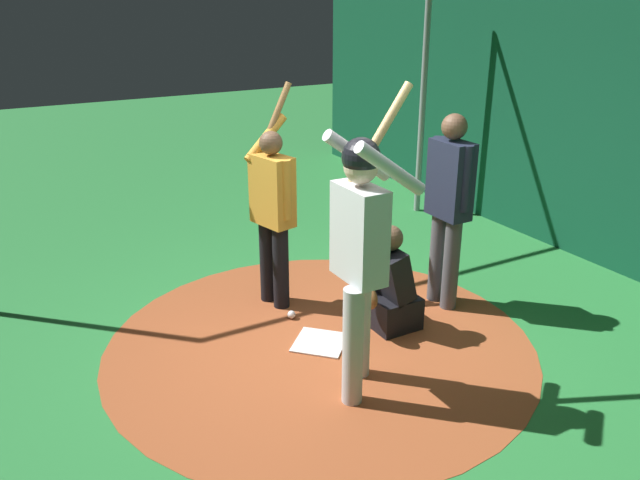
# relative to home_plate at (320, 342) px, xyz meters

# --- Properties ---
(ground_plane) EXTENTS (27.48, 27.48, 0.00)m
(ground_plane) POSITION_rel_home_plate_xyz_m (0.00, 0.00, -0.01)
(ground_plane) COLOR #287A38
(dirt_circle) EXTENTS (3.62, 3.62, 0.01)m
(dirt_circle) POSITION_rel_home_plate_xyz_m (0.00, 0.00, -0.01)
(dirt_circle) COLOR #9E4C28
(dirt_circle) RESTS_ON ground
(home_plate) EXTENTS (0.59, 0.59, 0.01)m
(home_plate) POSITION_rel_home_plate_xyz_m (0.00, 0.00, 0.00)
(home_plate) COLOR white
(home_plate) RESTS_ON dirt_circle
(batter) EXTENTS (0.68, 0.49, 2.24)m
(batter) POSITION_rel_home_plate_xyz_m (0.06, 0.69, 1.17)
(batter) COLOR #BCBCC0
(batter) RESTS_ON ground
(catcher) EXTENTS (0.58, 0.40, 0.97)m
(catcher) POSITION_rel_home_plate_xyz_m (-0.67, 0.05, 0.37)
(catcher) COLOR black
(catcher) RESTS_ON ground
(umpire) EXTENTS (0.23, 0.49, 1.82)m
(umpire) POSITION_rel_home_plate_xyz_m (-1.39, -0.09, 1.02)
(umpire) COLOR #4C4C51
(umpire) RESTS_ON ground
(visitor) EXTENTS (0.55, 0.56, 2.04)m
(visitor) POSITION_rel_home_plate_xyz_m (-0.00, -0.89, 0.96)
(visitor) COLOR black
(visitor) RESTS_ON ground
(back_wall) EXTENTS (0.23, 11.48, 3.52)m
(back_wall) POSITION_rel_home_plate_xyz_m (-3.57, 0.00, 1.76)
(back_wall) COLOR #0F472D
(back_wall) RESTS_ON ground
(cage_frame) EXTENTS (5.84, 4.94, 3.28)m
(cage_frame) POSITION_rel_home_plate_xyz_m (0.00, 0.00, 2.27)
(cage_frame) COLOR gray
(cage_frame) RESTS_ON ground
(baseball_0) EXTENTS (0.07, 0.07, 0.07)m
(baseball_0) POSITION_rel_home_plate_xyz_m (0.01, -0.51, 0.03)
(baseball_0) COLOR white
(baseball_0) RESTS_ON dirt_circle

